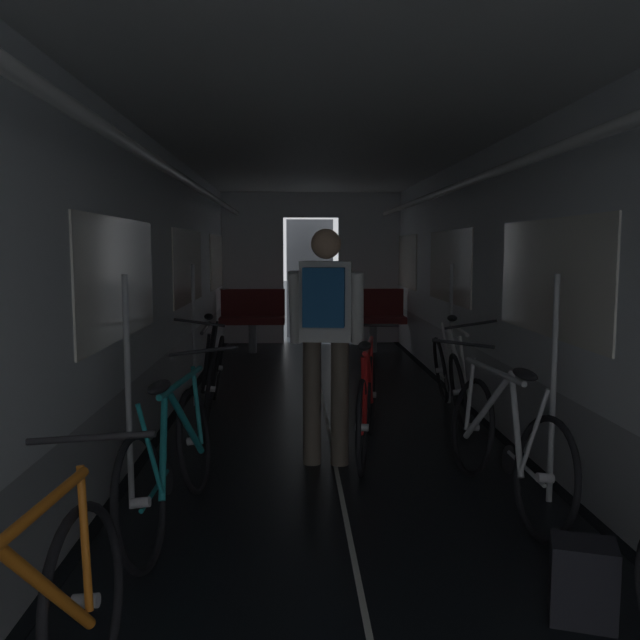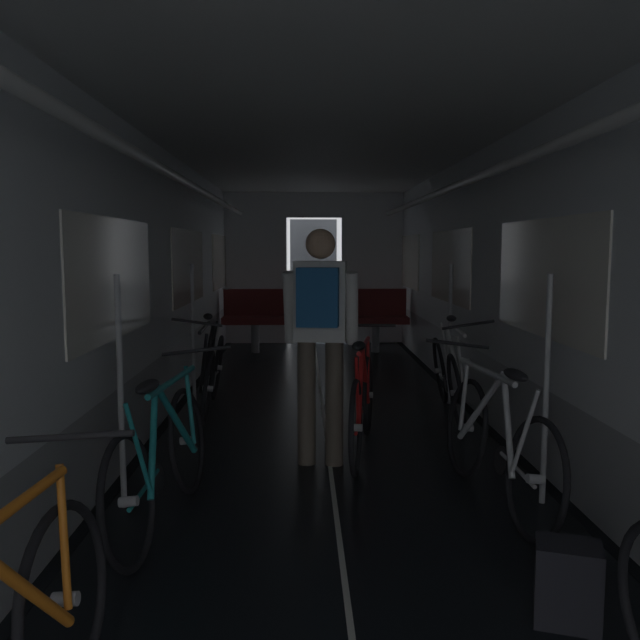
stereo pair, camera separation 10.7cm
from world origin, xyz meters
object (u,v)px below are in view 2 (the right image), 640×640
at_px(bicycle_silver, 496,443).
at_px(person_cyclist_aisle, 320,325).
at_px(bench_seat_far_left, 255,314).
at_px(bicycle_black, 212,372).
at_px(backpack_on_floor, 568,583).
at_px(bicycle_red_in_aisle, 362,404).
at_px(bench_seat_far_right, 375,314).
at_px(bicycle_teal, 162,459).
at_px(bicycle_white, 448,375).

relative_size(bicycle_silver, person_cyclist_aisle, 1.01).
distance_m(bench_seat_far_left, bicycle_black, 3.63).
bearing_deg(backpack_on_floor, bicycle_red_in_aisle, 105.66).
distance_m(bench_seat_far_left, person_cyclist_aisle, 5.32).
distance_m(bicycle_silver, person_cyclist_aisle, 1.43).
bearing_deg(bench_seat_far_right, bicycle_silver, -89.26).
distance_m(bicycle_silver, bicycle_red_in_aisle, 1.24).
height_order(bench_seat_far_right, bicycle_teal, same).
height_order(bicycle_black, person_cyclist_aisle, person_cyclist_aisle).
height_order(bicycle_silver, backpack_on_floor, bicycle_silver).
xyz_separation_m(bicycle_silver, backpack_on_floor, (-0.08, -1.28, -0.21)).
distance_m(bicycle_black, person_cyclist_aisle, 1.99).
relative_size(bicycle_black, bicycle_red_in_aisle, 1.01).
distance_m(bicycle_black, bicycle_silver, 3.11).
height_order(bench_seat_far_left, bicycle_white, bicycle_white).
distance_m(person_cyclist_aisle, backpack_on_floor, 2.41).
distance_m(bench_seat_far_right, person_cyclist_aisle, 5.34).
xyz_separation_m(bicycle_black, bicycle_white, (2.21, -0.22, -0.00)).
distance_m(bench_seat_far_right, bicycle_silver, 5.98).
relative_size(bicycle_teal, bicycle_red_in_aisle, 1.01).
xyz_separation_m(bench_seat_far_right, bicycle_silver, (0.08, -5.98, -0.19)).
distance_m(bicycle_teal, person_cyclist_aisle, 1.49).
relative_size(bicycle_white, bicycle_teal, 1.00).
xyz_separation_m(bench_seat_far_right, bicycle_red_in_aisle, (-0.64, -4.96, -0.18)).
relative_size(bicycle_silver, backpack_on_floor, 4.98).
bearing_deg(person_cyclist_aisle, bench_seat_far_right, 79.52).
xyz_separation_m(bench_seat_far_left, person_cyclist_aisle, (0.83, -5.23, 0.45)).
bearing_deg(bench_seat_far_left, bicycle_black, -92.39).
height_order(bench_seat_far_right, bicycle_black, bicycle_black).
bearing_deg(bicycle_white, bicycle_silver, -94.84).
xyz_separation_m(bicycle_silver, person_cyclist_aisle, (-1.05, 0.75, 0.63)).
bearing_deg(backpack_on_floor, bicycle_silver, 86.65).
bearing_deg(bicycle_white, bicycle_teal, -131.75).
height_order(bench_seat_far_right, backpack_on_floor, bench_seat_far_right).
bearing_deg(person_cyclist_aisle, bicycle_red_in_aisle, 39.33).
height_order(bicycle_teal, person_cyclist_aisle, person_cyclist_aisle).
xyz_separation_m(bicycle_white, person_cyclist_aisle, (-1.23, -1.39, 0.64)).
bearing_deg(bicycle_silver, bicycle_red_in_aisle, 125.31).
bearing_deg(bicycle_black, bench_seat_far_right, 61.72).
bearing_deg(bench_seat_far_left, backpack_on_floor, -76.06).
distance_m(bicycle_black, bicycle_red_in_aisle, 1.87).
relative_size(bench_seat_far_right, bicycle_silver, 0.58).
relative_size(bicycle_silver, bicycle_teal, 1.00).
distance_m(bench_seat_far_left, backpack_on_floor, 7.49).
xyz_separation_m(bench_seat_far_right, person_cyclist_aisle, (-0.97, -5.23, 0.45)).
height_order(bicycle_white, bicycle_teal, bicycle_white).
bearing_deg(bicycle_white, bicycle_black, 174.32).
distance_m(person_cyclist_aisle, bicycle_red_in_aisle, 0.76).
relative_size(person_cyclist_aisle, bicycle_red_in_aisle, 1.01).
bearing_deg(bench_seat_far_left, bicycle_red_in_aisle, -76.87).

